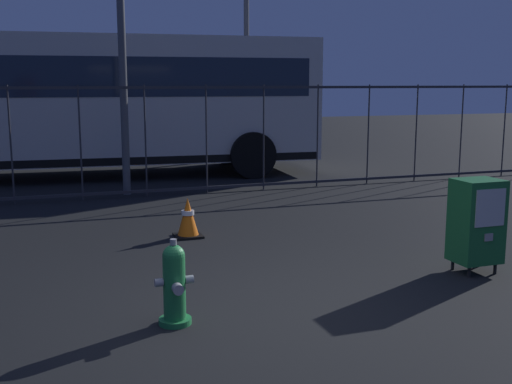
% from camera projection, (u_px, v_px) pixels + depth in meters
% --- Properties ---
extents(ground_plane, '(60.00, 60.00, 0.00)m').
position_uv_depth(ground_plane, '(269.00, 316.00, 5.57)').
color(ground_plane, black).
extents(fire_hydrant, '(0.33, 0.32, 0.75)m').
position_uv_depth(fire_hydrant, '(174.00, 284.00, 5.33)').
color(fire_hydrant, '#1E7238').
rests_on(fire_hydrant, ground_plane).
extents(newspaper_box_primary, '(0.48, 0.42, 1.02)m').
position_uv_depth(newspaper_box_primary, '(477.00, 221.00, 6.77)').
color(newspaper_box_primary, black).
rests_on(newspaper_box_primary, ground_plane).
extents(traffic_cone, '(0.36, 0.36, 0.53)m').
position_uv_depth(traffic_cone, '(188.00, 218.00, 8.39)').
color(traffic_cone, black).
rests_on(traffic_cone, ground_plane).
extents(fence_barrier, '(18.03, 0.04, 2.00)m').
position_uv_depth(fence_barrier, '(145.00, 140.00, 11.26)').
color(fence_barrier, '#2D2D33').
rests_on(fence_barrier, ground_plane).
extents(bus_near, '(10.65, 3.38, 3.00)m').
position_uv_depth(bus_near, '(73.00, 98.00, 13.59)').
color(bus_near, beige).
rests_on(bus_near, ground_plane).
extents(street_light_near_right, '(0.32, 0.32, 7.17)m').
position_uv_depth(street_light_near_right, '(246.00, 2.00, 16.66)').
color(street_light_near_right, '#4C4F54').
rests_on(street_light_near_right, ground_plane).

